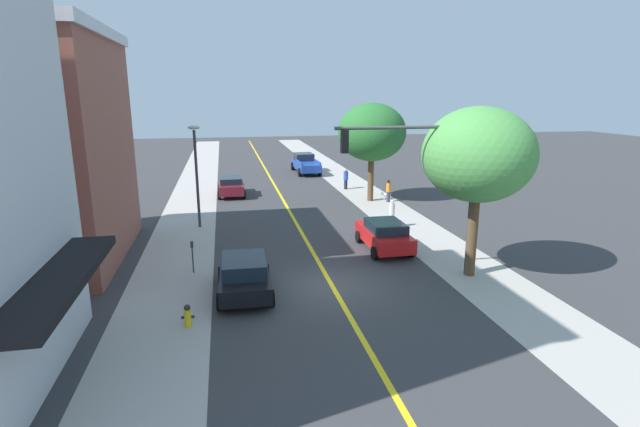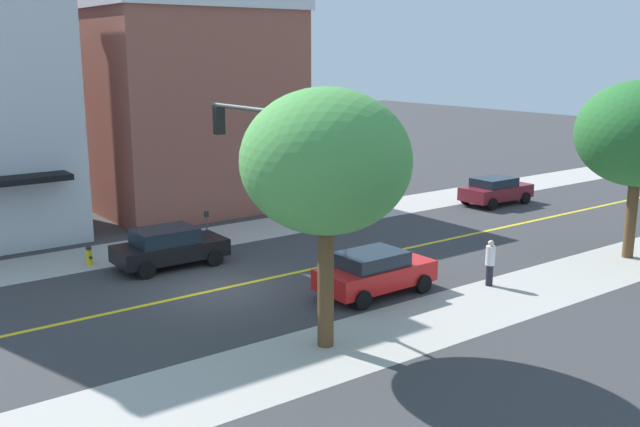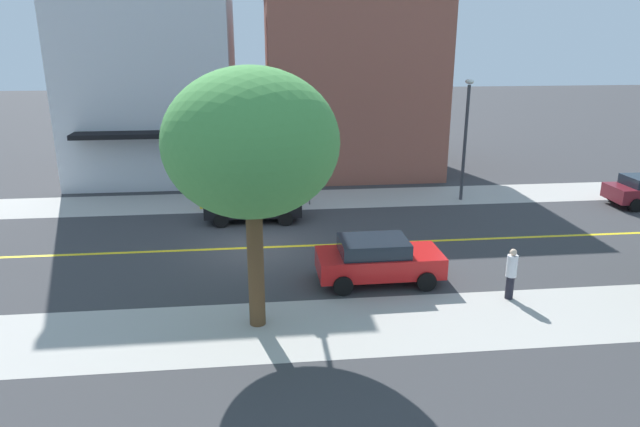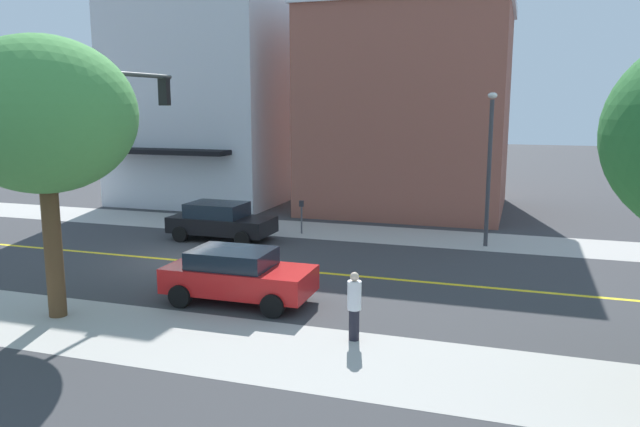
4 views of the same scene
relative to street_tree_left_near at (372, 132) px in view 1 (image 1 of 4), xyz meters
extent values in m
plane|color=#38383A|center=(-6.30, -15.26, -4.98)|extent=(140.00, 140.00, 0.00)
cube|color=#ADA8A0|center=(-12.88, -15.26, -4.98)|extent=(3.49, 126.00, 0.01)
cube|color=#ADA8A0|center=(0.29, -15.26, -4.98)|extent=(3.49, 126.00, 0.01)
cube|color=yellow|center=(-6.30, -15.26, -4.98)|extent=(0.20, 126.00, 0.00)
cube|color=black|center=(-14.65, -20.91, -1.83)|extent=(1.30, 6.82, 0.24)
cube|color=#935142|center=(-20.07, -9.50, 0.08)|extent=(9.35, 9.82, 10.13)
cylinder|color=brown|center=(0.00, 0.00, -3.39)|extent=(0.43, 0.43, 3.18)
ellipsoid|color=#286B2D|center=(0.00, 0.00, 0.02)|extent=(4.87, 4.87, 4.14)
cylinder|color=brown|center=(-0.13, -15.22, -3.22)|extent=(0.46, 0.46, 3.53)
ellipsoid|color=#4C9947|center=(-0.13, -15.22, 0.29)|extent=(4.65, 4.65, 3.95)
cylinder|color=yellow|center=(-11.90, -17.82, -4.67)|extent=(0.24, 0.24, 0.62)
sphere|color=#232328|center=(-11.90, -17.82, -4.29)|extent=(0.22, 0.22, 0.22)
cylinder|color=#232328|center=(-12.07, -17.82, -4.64)|extent=(0.10, 0.10, 0.10)
cylinder|color=#232328|center=(-11.73, -17.82, -4.64)|extent=(0.10, 0.10, 0.10)
cylinder|color=#4C4C51|center=(-12.00, -12.63, -4.39)|extent=(0.07, 0.07, 1.19)
cube|color=#2D2D33|center=(-12.00, -12.63, -3.66)|extent=(0.12, 0.18, 0.26)
cylinder|color=#474C47|center=(-0.25, -15.27, -1.53)|extent=(0.20, 0.20, 6.90)
cylinder|color=#474C47|center=(-3.24, -15.27, 1.45)|extent=(5.99, 0.14, 0.14)
cube|color=black|center=(-5.83, -15.27, 0.95)|extent=(0.26, 0.32, 0.90)
sphere|color=red|center=(-5.83, -15.27, 1.25)|extent=(0.20, 0.20, 0.20)
sphere|color=yellow|center=(-5.83, -15.27, 0.95)|extent=(0.20, 0.20, 0.20)
sphere|color=green|center=(-5.83, -15.27, 0.65)|extent=(0.20, 0.20, 0.20)
cylinder|color=#38383D|center=(-12.04, -4.94, -2.13)|extent=(0.16, 0.16, 5.69)
ellipsoid|color=silver|center=(-12.04, -4.94, 0.86)|extent=(0.70, 0.36, 0.24)
cube|color=red|center=(-2.68, -11.14, -4.31)|extent=(1.90, 4.17, 0.71)
cube|color=#19232D|center=(-2.68, -11.35, -3.71)|extent=(1.65, 2.26, 0.49)
cylinder|color=black|center=(-3.62, -9.78, -4.66)|extent=(0.23, 0.64, 0.64)
cylinder|color=black|center=(-1.77, -9.76, -4.66)|extent=(0.23, 0.64, 0.64)
cylinder|color=black|center=(-3.59, -12.52, -4.66)|extent=(0.23, 0.64, 0.64)
cylinder|color=black|center=(-1.74, -12.50, -4.66)|extent=(0.23, 0.64, 0.64)
cube|color=black|center=(-9.86, -15.34, -4.34)|extent=(1.98, 4.27, 0.64)
cube|color=#19232D|center=(-9.87, -15.55, -3.74)|extent=(1.72, 2.32, 0.57)
cylinder|color=black|center=(-10.79, -13.93, -4.66)|extent=(0.23, 0.64, 0.64)
cylinder|color=black|center=(-8.89, -13.96, -4.66)|extent=(0.23, 0.64, 0.64)
cylinder|color=black|center=(-10.84, -16.72, -4.66)|extent=(0.23, 0.64, 0.64)
cylinder|color=black|center=(-8.94, -16.76, -4.66)|extent=(0.23, 0.64, 0.64)
cube|color=maroon|center=(-10.02, 3.86, -4.31)|extent=(1.84, 4.11, 0.69)
cube|color=#19232D|center=(-10.02, 3.66, -3.74)|extent=(1.61, 2.22, 0.46)
cylinder|color=black|center=(-10.93, 5.22, -4.66)|extent=(0.22, 0.64, 0.64)
cylinder|color=black|center=(-9.10, 5.21, -4.66)|extent=(0.22, 0.64, 0.64)
cylinder|color=black|center=(-10.93, 2.51, -4.66)|extent=(0.22, 0.64, 0.64)
cylinder|color=black|center=(-9.11, 2.51, -4.66)|extent=(0.22, 0.64, 0.64)
cube|color=#1E429E|center=(-2.55, 13.47, -4.22)|extent=(2.12, 5.94, 0.72)
cube|color=#19232D|center=(-2.58, 14.53, -3.51)|extent=(1.85, 2.17, 0.69)
cube|color=#1E429E|center=(-3.41, 12.27, -3.74)|extent=(0.19, 3.06, 0.24)
cube|color=#1E429E|center=(-1.62, 12.32, -3.74)|extent=(0.19, 3.06, 0.24)
cylinder|color=black|center=(-3.58, 15.44, -4.58)|extent=(0.30, 0.81, 0.80)
cylinder|color=black|center=(-1.64, 15.50, -4.58)|extent=(0.30, 0.81, 0.80)
cylinder|color=black|center=(-3.47, 11.44, -4.58)|extent=(0.30, 0.81, 0.80)
cylinder|color=black|center=(-1.52, 11.49, -4.58)|extent=(0.30, 0.81, 0.80)
cylinder|color=black|center=(-0.70, 4.61, -4.60)|extent=(0.28, 0.28, 0.77)
cylinder|color=#284CB2|center=(-0.70, 4.61, -3.87)|extent=(0.38, 0.38, 0.70)
sphere|color=tan|center=(-0.70, 4.61, -3.41)|extent=(0.22, 0.22, 0.22)
cylinder|color=black|center=(-0.93, -7.32, -4.60)|extent=(0.25, 0.25, 0.76)
cylinder|color=silver|center=(-0.93, -7.32, -3.88)|extent=(0.33, 0.33, 0.69)
sphere|color=beige|center=(-0.93, -7.32, -3.42)|extent=(0.21, 0.21, 0.21)
cylinder|color=#33384C|center=(1.17, -0.63, -4.61)|extent=(0.25, 0.25, 0.73)
cylinder|color=orange|center=(1.17, -0.63, -3.91)|extent=(0.34, 0.34, 0.67)
sphere|color=brown|center=(1.17, -0.63, -3.47)|extent=(0.21, 0.21, 0.21)
ellipsoid|color=silver|center=(1.31, 0.06, -4.61)|extent=(0.64, 0.37, 0.26)
sphere|color=silver|center=(0.99, 0.12, -4.53)|extent=(0.21, 0.21, 0.21)
cylinder|color=silver|center=(1.10, 0.10, -4.86)|extent=(0.09, 0.09, 0.24)
cylinder|color=silver|center=(1.52, 0.02, -4.86)|extent=(0.09, 0.09, 0.24)
camera|label=1|loc=(-10.41, -33.50, 2.78)|focal=27.16mm
camera|label=2|loc=(15.22, -26.86, 3.19)|focal=40.82mm
camera|label=3|loc=(14.63, -15.02, 2.96)|focal=31.85mm
camera|label=4|loc=(12.60, -3.74, 0.58)|focal=34.76mm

